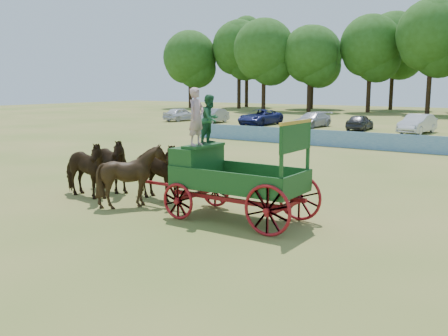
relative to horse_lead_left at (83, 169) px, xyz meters
The scene contains 8 objects.
ground 5.33m from the horse_lead_left, ahead, with size 160.00×160.00×0.00m, color #A18448.
horse_lead_left is the anchor object (origin of this frame).
horse_lead_right 1.10m from the horse_lead_left, 90.00° to the left, with size 1.09×2.40×2.03m, color #331F0E.
horse_wheel_left 2.40m from the horse_lead_left, ahead, with size 1.64×1.85×2.03m, color #331F0E.
horse_wheel_right 2.64m from the horse_lead_left, 24.62° to the left, with size 1.09×2.40×2.03m, color #331F0E.
farm_dray 5.42m from the horse_lead_left, ahead, with size 6.00×2.00×3.85m.
sponsor_banner 19.12m from the horse_lead_left, 77.35° to the left, with size 26.00×0.08×1.05m, color #1C5C9B.
treeline 60.74m from the horse_lead_left, 91.57° to the left, with size 91.50×24.49×15.38m.
Camera 1 is at (8.54, -12.12, 3.94)m, focal length 40.00 mm.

